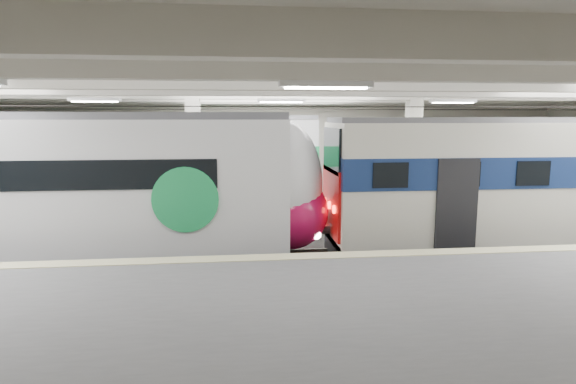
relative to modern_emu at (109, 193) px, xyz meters
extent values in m
cube|color=black|center=(5.22, 0.00, -2.28)|extent=(36.00, 24.00, 0.10)
cube|color=silver|center=(5.22, 0.00, 3.32)|extent=(36.00, 24.00, 0.20)
cube|color=beige|center=(5.22, 10.00, 0.52)|extent=(30.00, 0.10, 5.50)
cube|color=beige|center=(5.22, -10.00, 0.52)|extent=(30.00, 0.10, 5.50)
cube|color=#58585B|center=(5.22, -6.50, -1.68)|extent=(30.00, 7.00, 1.10)
cube|color=beige|center=(5.22, -3.25, -1.12)|extent=(30.00, 0.50, 0.02)
cube|color=beige|center=(2.22, 3.00, 0.52)|extent=(0.50, 0.50, 5.50)
cube|color=beige|center=(10.22, 3.00, 0.52)|extent=(0.50, 0.50, 5.50)
cube|color=beige|center=(5.22, 0.00, 3.02)|extent=(30.00, 18.00, 0.50)
cube|color=#59544C|center=(5.22, 0.00, -2.15)|extent=(30.00, 1.52, 0.16)
cube|color=#59544C|center=(5.22, 5.50, -2.15)|extent=(30.00, 1.52, 0.16)
cylinder|color=black|center=(5.22, 0.00, 2.47)|extent=(30.00, 0.03, 0.03)
cylinder|color=black|center=(5.22, 5.50, 2.47)|extent=(30.00, 0.03, 0.03)
cube|color=white|center=(5.22, -2.00, 2.69)|extent=(26.00, 8.40, 0.12)
cube|color=silver|center=(-1.25, 0.00, 0.19)|extent=(12.76, 2.85, 3.83)
ellipsoid|color=silver|center=(5.13, 0.00, 0.19)|extent=(2.26, 2.79, 3.75)
ellipsoid|color=#AB0E42|center=(5.25, 0.00, -0.65)|extent=(2.40, 2.85, 2.30)
cylinder|color=#1C9B51|center=(2.32, -1.45, 0.00)|extent=(1.77, 0.06, 1.77)
cube|color=#4C4C51|center=(-1.25, 0.00, 2.20)|extent=(12.76, 2.33, 0.20)
cube|color=black|center=(-1.25, 0.00, -1.88)|extent=(12.76, 1.99, 0.70)
cube|color=beige|center=(13.15, 0.00, 0.14)|extent=(13.09, 2.87, 3.73)
cube|color=navy|center=(13.15, 0.00, 0.58)|extent=(13.13, 2.93, 0.91)
cube|color=#A80C0B|center=(6.56, 0.00, -0.38)|extent=(0.08, 2.44, 2.05)
cube|color=black|center=(6.56, 0.00, 1.18)|extent=(0.08, 2.30, 1.34)
cube|color=#4C4C51|center=(13.15, 0.00, 2.08)|extent=(13.09, 2.24, 0.16)
cube|color=black|center=(13.15, 0.00, -1.88)|extent=(13.09, 2.01, 0.70)
cube|color=silver|center=(-0.09, 5.50, 0.17)|extent=(14.01, 3.16, 3.78)
cube|color=#1C9B51|center=(-0.09, 5.50, 0.66)|extent=(14.05, 3.22, 0.80)
cube|color=#4C4C51|center=(-0.09, 5.50, 2.16)|extent=(14.00, 2.66, 0.16)
cube|color=black|center=(-0.09, 5.50, -1.93)|extent=(14.00, 2.86, 0.60)
camera|label=1|loc=(3.66, -14.24, 2.17)|focal=30.00mm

